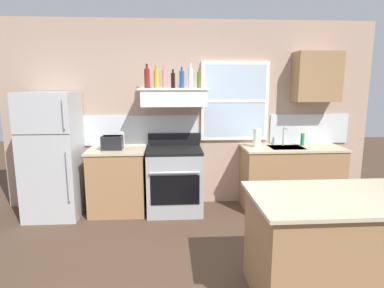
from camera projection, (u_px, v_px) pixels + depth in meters
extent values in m
cube|color=tan|center=(191.00, 115.00, 4.84)|extent=(5.40, 0.06, 2.70)
cube|color=silver|center=(112.00, 131.00, 4.76)|extent=(2.50, 0.02, 0.44)
cube|color=silver|center=(309.00, 129.00, 4.96)|extent=(1.20, 0.02, 0.44)
cube|color=white|center=(235.00, 101.00, 4.80)|extent=(1.00, 0.04, 1.15)
cube|color=silver|center=(235.00, 101.00, 4.78)|extent=(0.90, 0.01, 1.05)
cube|color=white|center=(235.00, 101.00, 4.78)|extent=(0.90, 0.02, 0.04)
cube|color=#B7BABC|center=(52.00, 155.00, 4.42)|extent=(0.70, 0.68, 1.70)
cube|color=#333333|center=(41.00, 135.00, 4.02)|extent=(0.69, 0.00, 0.01)
cylinder|color=#A5A8AD|center=(68.00, 177.00, 4.11)|extent=(0.02, 0.02, 0.65)
cylinder|color=#A5A8AD|center=(63.00, 114.00, 3.97)|extent=(0.02, 0.02, 0.36)
cube|color=#9E754C|center=(118.00, 182.00, 4.61)|extent=(0.76, 0.60, 0.88)
cube|color=#C6B793|center=(117.00, 150.00, 4.53)|extent=(0.79, 0.63, 0.03)
cube|color=black|center=(112.00, 143.00, 4.49)|extent=(0.28, 0.20, 0.19)
cube|color=black|center=(112.00, 136.00, 4.48)|extent=(0.24, 0.16, 0.01)
cube|color=black|center=(101.00, 140.00, 4.48)|extent=(0.02, 0.03, 0.02)
cube|color=#9EA0A5|center=(175.00, 182.00, 4.63)|extent=(0.76, 0.64, 0.87)
cube|color=black|center=(174.00, 150.00, 4.54)|extent=(0.76, 0.64, 0.04)
cube|color=black|center=(174.00, 139.00, 4.81)|extent=(0.76, 0.06, 0.18)
cube|color=black|center=(175.00, 190.00, 4.31)|extent=(0.65, 0.01, 0.40)
cylinder|color=silver|center=(175.00, 173.00, 4.23)|extent=(0.65, 0.03, 0.03)
cube|color=white|center=(174.00, 98.00, 4.51)|extent=(0.88, 0.48, 0.22)
cube|color=#262628|center=(174.00, 105.00, 4.30)|extent=(0.75, 0.02, 0.04)
cube|color=white|center=(174.00, 89.00, 4.49)|extent=(0.96, 0.52, 0.02)
cylinder|color=maroon|center=(147.00, 78.00, 4.42)|extent=(0.07, 0.07, 0.26)
cylinder|color=maroon|center=(147.00, 66.00, 4.39)|extent=(0.03, 0.03, 0.06)
cylinder|color=#B29333|center=(157.00, 79.00, 4.47)|extent=(0.08, 0.08, 0.24)
cylinder|color=#B29333|center=(157.00, 68.00, 4.44)|extent=(0.03, 0.03, 0.06)
cylinder|color=#C67F84|center=(165.00, 79.00, 4.49)|extent=(0.07, 0.07, 0.24)
cylinder|color=#C67F84|center=(165.00, 68.00, 4.46)|extent=(0.03, 0.03, 0.06)
cylinder|color=black|center=(173.00, 81.00, 4.44)|extent=(0.06, 0.06, 0.20)
cylinder|color=black|center=(173.00, 71.00, 4.41)|extent=(0.02, 0.02, 0.05)
cylinder|color=#1E478C|center=(182.00, 80.00, 4.52)|extent=(0.07, 0.07, 0.23)
cylinder|color=#1E478C|center=(182.00, 69.00, 4.49)|extent=(0.03, 0.03, 0.06)
cylinder|color=silver|center=(191.00, 78.00, 4.48)|extent=(0.06, 0.06, 0.26)
cylinder|color=silver|center=(191.00, 66.00, 4.45)|extent=(0.03, 0.03, 0.07)
cylinder|color=#4C601E|center=(199.00, 80.00, 4.46)|extent=(0.06, 0.06, 0.22)
cylinder|color=#4C601E|center=(199.00, 70.00, 4.43)|extent=(0.03, 0.03, 0.05)
cube|color=#9E754C|center=(291.00, 178.00, 4.78)|extent=(1.40, 0.60, 0.88)
cube|color=#C6B793|center=(293.00, 148.00, 4.70)|extent=(1.43, 0.63, 0.03)
cube|color=#B7BABC|center=(286.00, 148.00, 4.67)|extent=(0.48, 0.36, 0.01)
cylinder|color=silver|center=(283.00, 136.00, 4.78)|extent=(0.03, 0.03, 0.28)
cylinder|color=silver|center=(286.00, 129.00, 4.68)|extent=(0.02, 0.16, 0.02)
cylinder|color=white|center=(257.00, 138.00, 4.63)|extent=(0.11, 0.11, 0.27)
cylinder|color=#268C3F|center=(302.00, 139.00, 4.79)|extent=(0.06, 0.06, 0.18)
cube|color=#9E754C|center=(333.00, 249.00, 2.73)|extent=(1.32, 0.82, 0.88)
cube|color=#C6B793|center=(338.00, 197.00, 2.65)|extent=(1.40, 0.90, 0.03)
cube|color=#9E754C|center=(317.00, 77.00, 4.67)|extent=(0.64, 0.32, 0.70)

